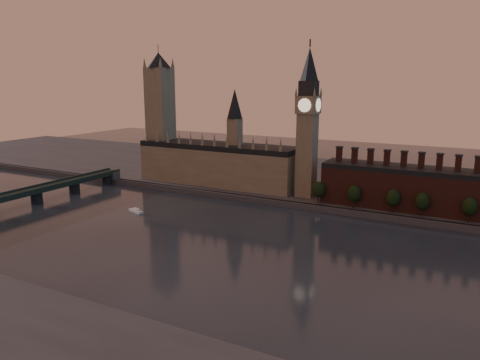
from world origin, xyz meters
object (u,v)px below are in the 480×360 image
Objects in this scene: victoria_tower at (160,111)px; westminster_bridge at (11,199)px; big_ben at (308,121)px; river_boat at (136,211)px.

victoria_tower is 0.54× the size of westminster_bridge.
westminster_bridge is (-165.00, -112.70, -49.39)m from big_ben.
big_ben reaches higher than river_boat.
westminster_bridge is at bearing -106.56° from victoria_tower.
victoria_tower is 110.06m from river_boat.
victoria_tower is at bearing 177.80° from big_ben.
river_boat is (42.07, -83.45, -58.13)m from victoria_tower.
westminster_bridge reaches higher than river_boat.
victoria_tower reaches higher than westminster_bridge.
big_ben is at bearing 60.77° from river_boat.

